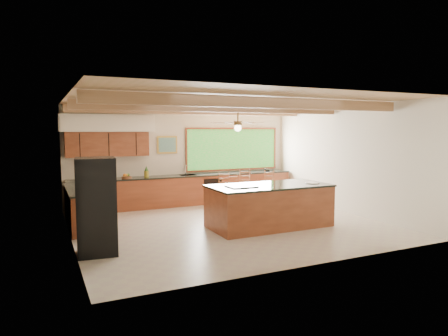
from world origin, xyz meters
name	(u,v)px	position (x,y,z in m)	size (l,w,h in m)	color
ground	(229,225)	(0.00, 0.00, 0.00)	(7.20, 7.20, 0.00)	#BEAD9D
room_shell	(212,134)	(-0.17, 0.65, 2.21)	(7.27, 6.54, 3.02)	beige
counter_run	(166,193)	(-0.82, 2.52, 0.46)	(7.12, 3.10, 1.26)	brown
island	(269,206)	(0.80, -0.58, 0.51)	(2.90, 1.36, 1.03)	brown
refrigerator	(96,206)	(-3.22, -1.03, 0.90)	(0.77, 0.75, 1.81)	black
bar_stool_a	(224,185)	(1.00, 2.39, 0.62)	(0.48, 0.48, 1.04)	brown
bar_stool_b	(234,186)	(1.33, 2.40, 0.56)	(0.45, 0.45, 0.94)	brown
bar_stool_c	(245,183)	(1.72, 2.36, 0.65)	(0.51, 0.51, 1.09)	brown
bar_stool_d	(269,182)	(2.61, 2.39, 0.61)	(0.47, 0.47, 1.02)	brown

